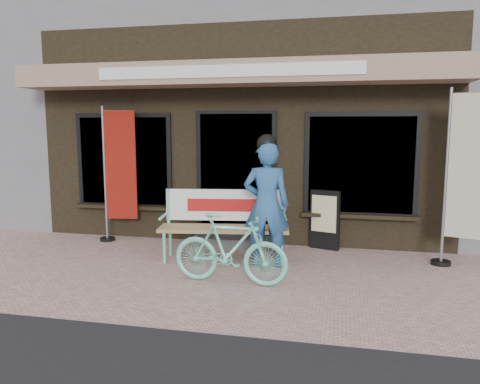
% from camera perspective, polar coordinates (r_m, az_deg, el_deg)
% --- Properties ---
extents(ground, '(70.00, 70.00, 0.00)m').
position_cam_1_polar(ground, '(6.12, -4.65, -10.60)').
color(ground, '#C79D98').
rests_on(ground, ground).
extents(storefront, '(7.00, 6.77, 6.00)m').
position_cam_1_polar(storefront, '(10.69, 3.12, 13.61)').
color(storefront, black).
rests_on(storefront, ground).
extents(bench, '(1.93, 0.76, 1.02)m').
position_cam_1_polar(bench, '(6.90, -1.92, -3.28)').
color(bench, '#71DEBC').
rests_on(bench, ground).
extents(person, '(0.68, 0.49, 1.85)m').
position_cam_1_polar(person, '(6.48, 3.24, -1.25)').
color(person, '#2A5C92').
rests_on(person, ground).
extents(bicycle, '(1.50, 0.51, 0.88)m').
position_cam_1_polar(bicycle, '(5.84, -1.20, -6.95)').
color(bicycle, '#71DEBC').
rests_on(bicycle, ground).
extents(nobori_red, '(0.68, 0.29, 2.28)m').
position_cam_1_polar(nobori_red, '(8.14, -14.63, 2.32)').
color(nobori_red, gray).
rests_on(nobori_red, ground).
extents(nobori_cream, '(0.73, 0.38, 2.47)m').
position_cam_1_polar(nobori_cream, '(7.05, 25.84, 1.73)').
color(nobori_cream, gray).
rests_on(nobori_cream, ground).
extents(menu_stand, '(0.48, 0.23, 0.95)m').
position_cam_1_polar(menu_stand, '(7.56, 10.29, -3.27)').
color(menu_stand, black).
rests_on(menu_stand, ground).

